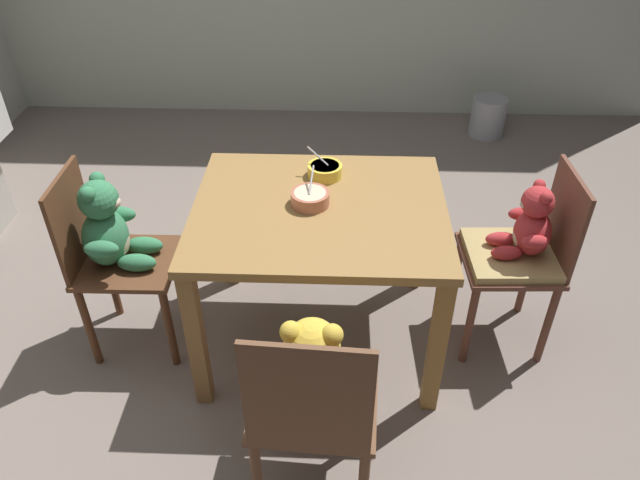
# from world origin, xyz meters

# --- Properties ---
(ground_plane) EXTENTS (5.20, 5.20, 0.04)m
(ground_plane) POSITION_xyz_m (0.00, 0.00, -0.02)
(ground_plane) COLOR slate
(dining_table) EXTENTS (1.04, 0.87, 0.74)m
(dining_table) POSITION_xyz_m (0.00, 0.00, 0.63)
(dining_table) COLOR olive
(dining_table) RESTS_ON ground_plane
(teddy_chair_near_front) EXTENTS (0.44, 0.42, 0.91)m
(teddy_chair_near_front) POSITION_xyz_m (0.01, -0.80, 0.59)
(teddy_chair_near_front) COLOR brown
(teddy_chair_near_front) RESTS_ON ground_plane
(teddy_chair_near_right) EXTENTS (0.42, 0.41, 0.88)m
(teddy_chair_near_right) POSITION_xyz_m (0.87, 0.04, 0.55)
(teddy_chair_near_right) COLOR brown
(teddy_chair_near_right) RESTS_ON ground_plane
(teddy_chair_near_left) EXTENTS (0.42, 0.39, 0.88)m
(teddy_chair_near_left) POSITION_xyz_m (-0.88, -0.04, 0.58)
(teddy_chair_near_left) COLOR brown
(teddy_chair_near_left) RESTS_ON ground_plane
(porridge_bowl_yellow_far_center) EXTENTS (0.16, 0.15, 0.13)m
(porridge_bowl_yellow_far_center) POSITION_xyz_m (0.01, 0.24, 0.77)
(porridge_bowl_yellow_far_center) COLOR yellow
(porridge_bowl_yellow_far_center) RESTS_ON dining_table
(porridge_bowl_terracotta_center) EXTENTS (0.16, 0.17, 0.13)m
(porridge_bowl_terracotta_center) POSITION_xyz_m (-0.04, 0.02, 0.77)
(porridge_bowl_terracotta_center) COLOR #B5684E
(porridge_bowl_terracotta_center) RESTS_ON dining_table
(metal_pail) EXTENTS (0.25, 0.25, 0.29)m
(metal_pail) POSITION_xyz_m (1.18, 2.15, 0.15)
(metal_pail) COLOR #93969B
(metal_pail) RESTS_ON ground_plane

